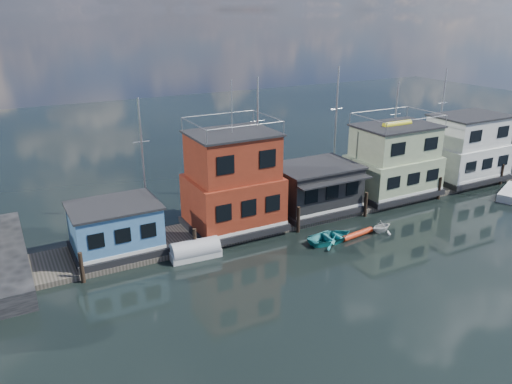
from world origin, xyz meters
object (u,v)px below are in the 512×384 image
dinghy_teal (331,237)px  dinghy_white (382,226)px  houseboat_blue (116,228)px  red_kayak (357,234)px  houseboat_dark (315,187)px  tarp_runabout (195,251)px  houseboat_red (233,183)px  houseboat_green (394,161)px  houseboat_white (466,148)px  day_sailer (512,192)px

dinghy_teal → dinghy_white: (4.70, -0.49, 0.13)m
houseboat_blue → red_kayak: houseboat_blue is taller
houseboat_dark → houseboat_blue: bearing=179.9°
houseboat_dark → tarp_runabout: 13.07m
houseboat_blue → houseboat_red: (9.50, 0.00, 1.90)m
tarp_runabout → dinghy_white: 15.36m
dinghy_white → tarp_runabout: bearing=73.3°
houseboat_dark → houseboat_green: houseboat_green is taller
houseboat_dark → tarp_runabout: bearing=-166.5°
red_kayak → houseboat_red: bearing=136.9°
houseboat_dark → dinghy_white: (2.48, -6.05, -1.89)m
houseboat_white → houseboat_dark: bearing=-179.9°
houseboat_white → red_kayak: bearing=-162.8°
tarp_runabout → day_sailer: 32.05m
houseboat_blue → dinghy_white: 20.94m
houseboat_blue → dinghy_teal: houseboat_blue is taller
houseboat_dark → houseboat_white: size_ratio=0.88×
houseboat_red → houseboat_dark: houseboat_red is taller
tarp_runabout → day_sailer: (31.94, -2.64, -0.11)m
houseboat_white → dinghy_white: (-16.52, -6.07, -3.01)m
houseboat_green → day_sailer: (10.36, -5.67, -3.10)m
houseboat_blue → houseboat_dark: bearing=-0.1°
houseboat_green → tarp_runabout: houseboat_green is taller
day_sailer → red_kayak: bearing=156.2°
houseboat_dark → houseboat_white: 19.03m
houseboat_white → red_kayak: houseboat_white is taller
tarp_runabout → red_kayak: tarp_runabout is taller
houseboat_dark → red_kayak: bearing=-88.1°
houseboat_green → dinghy_white: 9.41m
red_kayak → day_sailer: bearing=-7.2°
houseboat_white → red_kayak: (-18.81, -5.84, -3.31)m
dinghy_white → houseboat_white: bearing=-75.1°
houseboat_red → red_kayak: size_ratio=3.76×
tarp_runabout → dinghy_white: bearing=-7.7°
houseboat_white → dinghy_teal: 22.17m
houseboat_red → houseboat_white: size_ratio=1.41×
houseboat_dark → red_kayak: 6.22m
tarp_runabout → dinghy_white: (15.06, -3.03, -0.03)m
houseboat_blue → day_sailer: (36.86, -5.67, -1.75)m
houseboat_blue → houseboat_white: (36.50, 0.00, 1.33)m
houseboat_blue → red_kayak: bearing=-18.3°
day_sailer → dinghy_white: (-16.88, -0.39, 0.08)m
houseboat_red → day_sailer: bearing=-11.7°
dinghy_teal → dinghy_white: size_ratio=1.92×
houseboat_green → houseboat_white: houseboat_green is taller
dinghy_white → houseboat_dark: bearing=17.0°
tarp_runabout → red_kayak: (12.77, -2.80, -0.33)m
houseboat_dark → houseboat_green: 9.07m
houseboat_green → day_sailer: 12.21m
houseboat_green → red_kayak: houseboat_green is taller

